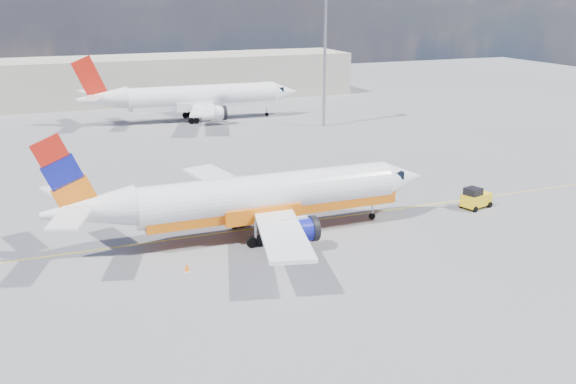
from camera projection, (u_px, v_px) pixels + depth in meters
name	position (u px, v px, depth m)	size (l,w,h in m)	color
ground	(290.00, 237.00, 52.26)	(240.00, 240.00, 0.00)	slate
taxi_line	(277.00, 225.00, 54.92)	(70.00, 0.15, 0.01)	yellow
terminal_main	(166.00, 78.00, 119.43)	(70.00, 14.00, 8.00)	#AFA997
main_jet	(257.00, 198.00, 51.69)	(32.26, 25.55, 9.79)	white
second_jet	(196.00, 98.00, 99.37)	(34.74, 27.47, 10.53)	white
gse_tug	(475.00, 198.00, 59.10)	(3.16, 2.45, 2.02)	black
traffic_cone	(187.00, 267.00, 45.73)	(0.46, 0.46, 0.64)	white
floodlight_mast	(325.00, 39.00, 92.42)	(1.55, 1.55, 21.19)	#9B9CA3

